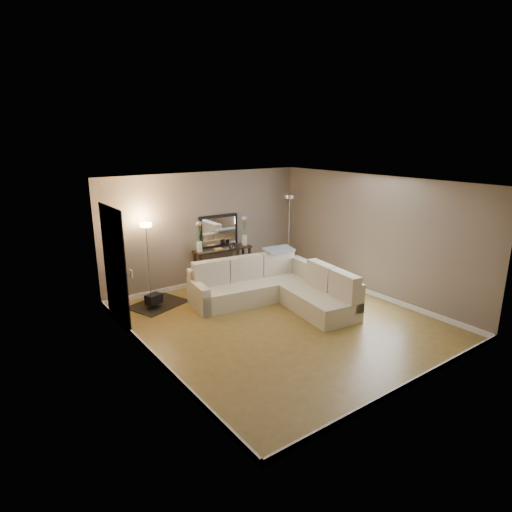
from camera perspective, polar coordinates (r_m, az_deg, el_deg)
floor at (r=8.14m, az=3.34°, el=-8.75°), size 5.00×5.50×0.01m
ceiling at (r=7.45m, az=3.66°, el=9.84°), size 5.00×5.50×0.01m
wall_back at (r=9.92m, az=-6.67°, el=3.59°), size 5.00×0.02×2.60m
wall_front at (r=5.94m, az=20.70°, el=-5.67°), size 5.00×0.02×2.60m
wall_left at (r=6.47m, az=-14.02°, el=-3.37°), size 0.02×5.50×2.60m
wall_right at (r=9.44m, az=15.38°, el=2.52°), size 0.02×5.50×2.60m
baseboard_back at (r=10.23m, az=-6.38°, el=-3.29°), size 5.00×0.03×0.10m
baseboard_front at (r=6.49m, az=19.41°, el=-15.96°), size 5.00×0.03×0.10m
baseboard_left at (r=6.97m, az=-13.13°, el=-13.10°), size 0.03×5.50×0.10m
baseboard_right at (r=9.77m, az=14.76°, el=-4.65°), size 0.03×5.50×0.10m
doorway at (r=8.07m, az=-18.32°, el=-1.39°), size 0.02×1.20×2.20m
switch_plate at (r=7.27m, az=-16.30°, el=-2.26°), size 0.02×0.08×0.12m
sectional_sofa at (r=8.90m, az=2.55°, el=-4.19°), size 2.68×2.81×0.91m
throw_blanket at (r=9.46m, az=3.05°, el=0.88°), size 0.68×0.44×0.09m
console_table at (r=10.01m, az=-4.86°, el=-1.09°), size 1.41×0.46×0.85m
leaning_mirror at (r=10.02m, az=-4.99°, el=3.32°), size 0.98×0.11×0.77m
table_decor at (r=9.91m, az=-4.38°, el=1.07°), size 0.59×0.14×0.14m
flower_vase_left at (r=9.63m, az=-7.59°, el=2.22°), size 0.16×0.14×0.73m
flower_vase_right at (r=10.16m, az=-1.57°, el=3.06°), size 0.16×0.14×0.73m
floor_lamp_lit at (r=9.06m, az=-14.30°, el=1.24°), size 0.30×0.30×1.66m
floor_lamp_unlit at (r=10.70m, az=4.45°, el=5.08°), size 0.29×0.29×1.98m
charcoal_rug at (r=9.13m, az=-12.92°, el=-6.28°), size 1.29×1.12×0.01m
black_bag at (r=8.89m, az=-13.48°, el=-5.58°), size 0.36×0.31×0.20m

